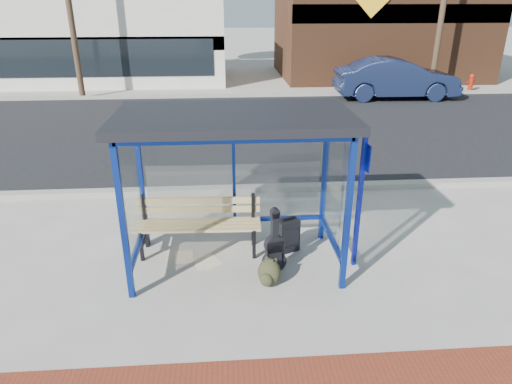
{
  "coord_description": "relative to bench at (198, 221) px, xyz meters",
  "views": [
    {
      "loc": [
        -0.15,
        -6.2,
        3.89
      ],
      "look_at": [
        0.32,
        0.2,
        1.14
      ],
      "focal_mm": 32.0,
      "sensor_mm": 36.0,
      "label": 1
    }
  ],
  "objects": [
    {
      "name": "curb_far",
      "position": [
        0.6,
        12.63,
        -0.48
      ],
      "size": [
        60.0,
        0.25,
        0.12
      ],
      "primitive_type": "cube",
      "color": "gray",
      "rests_on": "ground"
    },
    {
      "name": "newspaper_b",
      "position": [
        0.17,
        -0.39,
        -0.53
      ],
      "size": [
        0.48,
        0.51,
        0.01
      ],
      "primitive_type": "cube",
      "rotation": [
        0.0,
        0.0,
        -1.03
      ],
      "color": "white",
      "rests_on": "ground"
    },
    {
      "name": "fire_hydrant",
      "position": [
        11.48,
        13.09,
        -0.12
      ],
      "size": [
        0.35,
        0.23,
        0.78
      ],
      "rotation": [
        0.0,
        0.0,
        0.29
      ],
      "color": "#A91F0C",
      "rests_on": "ground"
    },
    {
      "name": "backpack",
      "position": [
        1.05,
        -1.07,
        -0.34
      ],
      "size": [
        0.41,
        0.4,
        0.41
      ],
      "rotation": [
        0.0,
        0.0,
        -0.43
      ],
      "color": "#272917",
      "rests_on": "ground"
    },
    {
      "name": "parked_car",
      "position": [
        7.57,
        11.85,
        0.28
      ],
      "size": [
        4.99,
        1.87,
        1.63
      ],
      "primitive_type": "imported",
      "rotation": [
        0.0,
        0.0,
        1.54
      ],
      "color": "#1A2448",
      "rests_on": "ground"
    },
    {
      "name": "suitcase",
      "position": [
        1.45,
        -0.12,
        -0.26
      ],
      "size": [
        0.41,
        0.34,
        0.61
      ],
      "rotation": [
        0.0,
        0.0,
        0.4
      ],
      "color": "black",
      "rests_on": "ground"
    },
    {
      "name": "bench",
      "position": [
        0.0,
        0.0,
        0.0
      ],
      "size": [
        2.03,
        0.55,
        0.95
      ],
      "rotation": [
        0.0,
        0.0,
        -0.03
      ],
      "color": "black",
      "rests_on": "ground"
    },
    {
      "name": "bus_shelter",
      "position": [
        0.6,
        -0.4,
        1.53
      ],
      "size": [
        3.3,
        1.8,
        2.42
      ],
      "color": "navy",
      "rests_on": "ground"
    },
    {
      "name": "storefront_white",
      "position": [
        -8.4,
        17.52,
        1.46
      ],
      "size": [
        18.0,
        6.04,
        4.0
      ],
      "color": "silver",
      "rests_on": "ground"
    },
    {
      "name": "street_asphalt",
      "position": [
        0.6,
        7.53,
        -0.54
      ],
      "size": [
        60.0,
        10.0,
        0.0
      ],
      "primitive_type": "cube",
      "color": "black",
      "rests_on": "ground"
    },
    {
      "name": "curb_near",
      "position": [
        0.6,
        2.43,
        -0.48
      ],
      "size": [
        60.0,
        0.25,
        0.12
      ],
      "primitive_type": "cube",
      "color": "gray",
      "rests_on": "ground"
    },
    {
      "name": "storefront_brown",
      "position": [
        8.6,
        18.02,
        2.66
      ],
      "size": [
        10.0,
        7.08,
        6.4
      ],
      "color": "#59331E",
      "rests_on": "ground"
    },
    {
      "name": "newspaper_c",
      "position": [
        -0.25,
        -0.21,
        -0.53
      ],
      "size": [
        0.33,
        0.4,
        0.01
      ],
      "primitive_type": "cube",
      "rotation": [
        0.0,
        0.0,
        1.65
      ],
      "color": "white",
      "rests_on": "ground"
    },
    {
      "name": "guitar_bag",
      "position": [
        1.16,
        -0.74,
        -0.17
      ],
      "size": [
        0.39,
        0.21,
        1.01
      ],
      "rotation": [
        0.0,
        0.0,
        0.28
      ],
      "color": "black",
      "rests_on": "ground"
    },
    {
      "name": "ground",
      "position": [
        0.6,
        -0.47,
        -0.54
      ],
      "size": [
        120.0,
        120.0,
        0.0
      ],
      "primitive_type": "plane",
      "color": "#B2ADA0",
      "rests_on": "ground"
    },
    {
      "name": "newspaper_a",
      "position": [
        0.13,
        -0.43,
        -0.53
      ],
      "size": [
        0.44,
        0.39,
        0.01
      ],
      "primitive_type": "cube",
      "rotation": [
        0.0,
        0.0,
        0.31
      ],
      "color": "white",
      "rests_on": "ground"
    },
    {
      "name": "sign_post",
      "position": [
        2.44,
        -0.62,
        0.67
      ],
      "size": [
        0.1,
        0.27,
        2.14
      ],
      "rotation": [
        0.0,
        0.0,
        0.11
      ],
      "color": "navy",
      "rests_on": "ground"
    },
    {
      "name": "far_sidewalk",
      "position": [
        0.6,
        14.53,
        -0.53
      ],
      "size": [
        60.0,
        4.0,
        0.01
      ],
      "primitive_type": "cube",
      "color": "#B2ADA0",
      "rests_on": "ground"
    }
  ]
}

